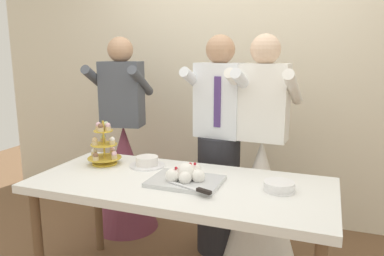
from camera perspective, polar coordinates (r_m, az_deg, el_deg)
The scene contains 9 objects.
rear_wall at distance 3.46m, azimuth 6.93°, elevation 10.06°, with size 5.20×0.10×2.90m, color beige.
dessert_table at distance 2.29m, azimuth -1.83°, elevation -9.91°, with size 1.80×0.80×0.78m.
cupcake_stand at distance 2.63m, azimuth -13.31°, elevation -2.83°, with size 0.23×0.23×0.31m.
main_cake_tray at distance 2.22m, azimuth -0.91°, elevation -7.49°, with size 0.43×0.35×0.12m.
plate_stack at distance 2.16m, azimuth 13.22°, elevation -8.68°, with size 0.18×0.18×0.05m.
round_cake at distance 2.56m, azimuth -6.89°, elevation -5.20°, with size 0.24×0.24×0.07m.
person_groom at distance 2.83m, azimuth 4.13°, elevation -4.67°, with size 0.52×0.54×1.66m.
person_bride at distance 2.80m, azimuth 10.42°, elevation -8.52°, with size 0.56×0.56×1.66m.
person_guest at distance 3.30m, azimuth -10.28°, elevation -5.41°, with size 0.57×0.56×1.66m.
Camera 1 is at (0.80, -1.97, 1.54)m, focal length 34.86 mm.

